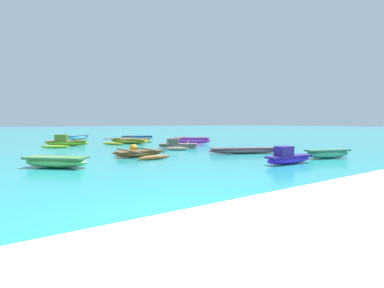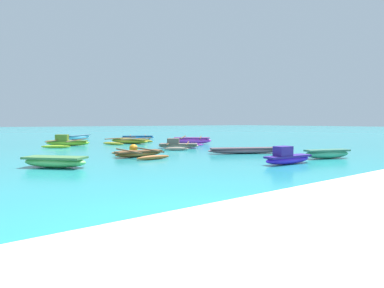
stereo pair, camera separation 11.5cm
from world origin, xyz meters
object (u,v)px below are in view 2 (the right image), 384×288
moored_boat_4 (245,150)px  moored_boat_6 (192,140)px  moored_boat_3 (129,141)px  moored_boat_10 (139,153)px  moored_boat_9 (79,137)px  mooring_buoy_1 (134,148)px  moored_boat_5 (178,145)px  moored_boat_1 (287,158)px  moored_boat_8 (327,153)px  moored_boat_2 (138,137)px  moored_boat_0 (67,142)px  moored_boat_7 (55,161)px

moored_boat_4 → moored_boat_6: moored_boat_6 is taller
moored_boat_3 → moored_boat_10: moored_boat_3 is taller
moored_boat_9 → moored_boat_6: bearing=-106.2°
moored_boat_10 → mooring_buoy_1: size_ratio=6.75×
moored_boat_5 → moored_boat_10: bearing=-106.9°
moored_boat_5 → moored_boat_1: bearing=-55.1°
moored_boat_6 → moored_boat_8: bearing=-53.0°
moored_boat_3 → moored_boat_5: 5.83m
moored_boat_2 → moored_boat_6: (0.75, -8.16, 0.07)m
moored_boat_3 → moored_boat_4: bearing=-13.5°
moored_boat_6 → moored_boat_8: size_ratio=1.96×
moored_boat_6 → moored_boat_9: 12.50m
moored_boat_0 → moored_boat_10: moored_boat_0 is taller
moored_boat_7 → moored_boat_10: 4.24m
moored_boat_4 → moored_boat_10: moored_boat_10 is taller
moored_boat_1 → moored_boat_9: bearing=99.5°
moored_boat_7 → moored_boat_8: size_ratio=0.97×
moored_boat_4 → mooring_buoy_1: size_ratio=8.47×
moored_boat_7 → moored_boat_3: bearing=99.9°
moored_boat_4 → moored_boat_7: bearing=-156.4°
moored_boat_2 → moored_boat_6: bearing=-59.2°
moored_boat_8 → mooring_buoy_1: 9.72m
moored_boat_1 → moored_boat_9: moored_boat_1 is taller
moored_boat_0 → moored_boat_10: 9.12m
moored_boat_7 → moored_boat_10: bearing=65.0°
moored_boat_6 → moored_boat_10: size_ratio=1.48×
moored_boat_2 → moored_boat_9: 5.68m
moored_boat_1 → moored_boat_8: bearing=6.1°
moored_boat_1 → moored_boat_4: 4.12m
moored_boat_4 → moored_boat_8: size_ratio=1.66×
moored_boat_8 → moored_boat_9: moored_boat_9 is taller
moored_boat_9 → moored_boat_10: size_ratio=0.98×
mooring_buoy_1 → moored_boat_9: bearing=86.8°
moored_boat_0 → moored_boat_1: 15.59m
moored_boat_5 → moored_boat_8: size_ratio=1.49×
moored_boat_10 → moored_boat_6: bearing=37.2°
moored_boat_1 → moored_boat_2: bearing=86.4°
moored_boat_3 → moored_boat_6: 4.94m
moored_boat_1 → moored_boat_2: size_ratio=0.64×
moored_boat_3 → mooring_buoy_1: (-2.62, -6.83, 0.03)m
moored_boat_5 → moored_boat_10: moored_boat_5 is taller
moored_boat_6 → moored_boat_9: moored_boat_6 is taller
moored_boat_2 → moored_boat_3: bearing=-95.7°
mooring_buoy_1 → moored_boat_8: bearing=-50.3°
moored_boat_10 → mooring_buoy_1: 1.98m
moored_boat_6 → moored_boat_8: moored_boat_6 is taller
moored_boat_3 → moored_boat_6: size_ratio=0.89×
moored_boat_3 → moored_boat_7: moored_boat_3 is taller
moored_boat_0 → moored_boat_6: (8.29, -3.49, 0.00)m
moored_boat_6 → moored_boat_10: bearing=-103.6°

